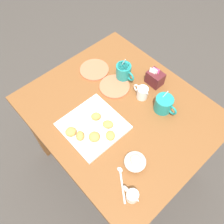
{
  "coord_description": "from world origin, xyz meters",
  "views": [
    {
      "loc": [
        0.49,
        -0.5,
        1.75
      ],
      "look_at": [
        -0.01,
        -0.05,
        0.73
      ],
      "focal_mm": 37.78,
      "sensor_mm": 36.0,
      "label": 1
    }
  ],
  "objects_px": {
    "coffee_mug_teal_right": "(164,104)",
    "beignet_1": "(71,132)",
    "beignet_2": "(80,136)",
    "sugar_caddy": "(155,78)",
    "beignet_5": "(94,137)",
    "pastry_plate_square": "(93,126)",
    "saucer_coral_right": "(94,70)",
    "coffee_mug_teal_left": "(124,72)",
    "beignet_4": "(110,136)",
    "cream_pitcher_white": "(142,92)",
    "beignet_3": "(96,116)",
    "saucer_coral_left": "(115,86)",
    "chocolate_sauce_pitcher": "(132,196)",
    "beignet_0": "(108,124)",
    "dining_table": "(119,121)",
    "ice_cream_bowl": "(135,161)"
  },
  "relations": [
    {
      "from": "coffee_mug_teal_right",
      "to": "beignet_1",
      "type": "distance_m",
      "value": 0.49
    },
    {
      "from": "coffee_mug_teal_right",
      "to": "beignet_2",
      "type": "bearing_deg",
      "value": -109.68
    },
    {
      "from": "sugar_caddy",
      "to": "beignet_5",
      "type": "bearing_deg",
      "value": -83.74
    },
    {
      "from": "pastry_plate_square",
      "to": "saucer_coral_right",
      "type": "height_order",
      "value": "pastry_plate_square"
    },
    {
      "from": "coffee_mug_teal_left",
      "to": "beignet_4",
      "type": "relative_size",
      "value": 2.71
    },
    {
      "from": "cream_pitcher_white",
      "to": "beignet_3",
      "type": "bearing_deg",
      "value": -100.64
    },
    {
      "from": "saucer_coral_left",
      "to": "beignet_2",
      "type": "distance_m",
      "value": 0.37
    },
    {
      "from": "beignet_3",
      "to": "coffee_mug_teal_left",
      "type": "bearing_deg",
      "value": 110.65
    },
    {
      "from": "coffee_mug_teal_right",
      "to": "chocolate_sauce_pitcher",
      "type": "relative_size",
      "value": 1.44
    },
    {
      "from": "coffee_mug_teal_left",
      "to": "beignet_0",
      "type": "xyz_separation_m",
      "value": [
        0.19,
        -0.29,
        -0.02
      ]
    },
    {
      "from": "beignet_2",
      "to": "beignet_1",
      "type": "bearing_deg",
      "value": -157.75
    },
    {
      "from": "sugar_caddy",
      "to": "chocolate_sauce_pitcher",
      "type": "distance_m",
      "value": 0.66
    },
    {
      "from": "beignet_4",
      "to": "beignet_5",
      "type": "height_order",
      "value": "beignet_5"
    },
    {
      "from": "coffee_mug_teal_right",
      "to": "beignet_2",
      "type": "height_order",
      "value": "coffee_mug_teal_right"
    },
    {
      "from": "dining_table",
      "to": "coffee_mug_teal_right",
      "type": "height_order",
      "value": "coffee_mug_teal_right"
    },
    {
      "from": "dining_table",
      "to": "beignet_4",
      "type": "relative_size",
      "value": 18.13
    },
    {
      "from": "dining_table",
      "to": "pastry_plate_square",
      "type": "relative_size",
      "value": 3.41
    },
    {
      "from": "beignet_0",
      "to": "beignet_3",
      "type": "height_order",
      "value": "beignet_3"
    },
    {
      "from": "saucer_coral_left",
      "to": "beignet_1",
      "type": "bearing_deg",
      "value": -77.37
    },
    {
      "from": "chocolate_sauce_pitcher",
      "to": "beignet_4",
      "type": "bearing_deg",
      "value": 155.72
    },
    {
      "from": "dining_table",
      "to": "coffee_mug_teal_left",
      "type": "bearing_deg",
      "value": 131.29
    },
    {
      "from": "beignet_3",
      "to": "dining_table",
      "type": "bearing_deg",
      "value": 76.69
    },
    {
      "from": "saucer_coral_right",
      "to": "beignet_2",
      "type": "bearing_deg",
      "value": -48.56
    },
    {
      "from": "coffee_mug_teal_right",
      "to": "chocolate_sauce_pitcher",
      "type": "xyz_separation_m",
      "value": [
        0.21,
        -0.44,
        -0.02
      ]
    },
    {
      "from": "sugar_caddy",
      "to": "saucer_coral_left",
      "type": "height_order",
      "value": "sugar_caddy"
    },
    {
      "from": "chocolate_sauce_pitcher",
      "to": "saucer_coral_left",
      "type": "distance_m",
      "value": 0.61
    },
    {
      "from": "ice_cream_bowl",
      "to": "beignet_1",
      "type": "relative_size",
      "value": 1.82
    },
    {
      "from": "pastry_plate_square",
      "to": "coffee_mug_teal_left",
      "type": "relative_size",
      "value": 1.96
    },
    {
      "from": "beignet_1",
      "to": "beignet_5",
      "type": "height_order",
      "value": "beignet_5"
    },
    {
      "from": "coffee_mug_teal_right",
      "to": "cream_pitcher_white",
      "type": "height_order",
      "value": "coffee_mug_teal_right"
    },
    {
      "from": "ice_cream_bowl",
      "to": "saucer_coral_right",
      "type": "relative_size",
      "value": 0.59
    },
    {
      "from": "ice_cream_bowl",
      "to": "saucer_coral_right",
      "type": "xyz_separation_m",
      "value": [
        -0.57,
        0.24,
        -0.03
      ]
    },
    {
      "from": "beignet_2",
      "to": "beignet_4",
      "type": "xyz_separation_m",
      "value": [
        0.1,
        0.11,
        -0.0
      ]
    },
    {
      "from": "sugar_caddy",
      "to": "beignet_1",
      "type": "relative_size",
      "value": 1.91
    },
    {
      "from": "saucer_coral_left",
      "to": "beignet_5",
      "type": "distance_m",
      "value": 0.35
    },
    {
      "from": "saucer_coral_right",
      "to": "beignet_2",
      "type": "xyz_separation_m",
      "value": [
        0.3,
        -0.34,
        0.03
      ]
    },
    {
      "from": "chocolate_sauce_pitcher",
      "to": "saucer_coral_left",
      "type": "bearing_deg",
      "value": 144.11
    },
    {
      "from": "pastry_plate_square",
      "to": "beignet_3",
      "type": "height_order",
      "value": "beignet_3"
    },
    {
      "from": "cream_pitcher_white",
      "to": "beignet_5",
      "type": "height_order",
      "value": "cream_pitcher_white"
    },
    {
      "from": "sugar_caddy",
      "to": "beignet_0",
      "type": "distance_m",
      "value": 0.39
    },
    {
      "from": "sugar_caddy",
      "to": "beignet_0",
      "type": "height_order",
      "value": "sugar_caddy"
    },
    {
      "from": "saucer_coral_left",
      "to": "coffee_mug_teal_left",
      "type": "bearing_deg",
      "value": 100.82
    },
    {
      "from": "pastry_plate_square",
      "to": "saucer_coral_right",
      "type": "bearing_deg",
      "value": 138.98
    },
    {
      "from": "dining_table",
      "to": "saucer_coral_left",
      "type": "relative_size",
      "value": 5.64
    },
    {
      "from": "coffee_mug_teal_left",
      "to": "beignet_1",
      "type": "bearing_deg",
      "value": -77.71
    },
    {
      "from": "saucer_coral_left",
      "to": "beignet_5",
      "type": "xyz_separation_m",
      "value": [
        0.18,
        -0.3,
        0.03
      ]
    },
    {
      "from": "chocolate_sauce_pitcher",
      "to": "saucer_coral_left",
      "type": "relative_size",
      "value": 0.54
    },
    {
      "from": "dining_table",
      "to": "chocolate_sauce_pitcher",
      "type": "height_order",
      "value": "chocolate_sauce_pitcher"
    },
    {
      "from": "pastry_plate_square",
      "to": "beignet_1",
      "type": "bearing_deg",
      "value": -108.39
    },
    {
      "from": "dining_table",
      "to": "ice_cream_bowl",
      "type": "xyz_separation_m",
      "value": [
        0.27,
        -0.16,
        0.16
      ]
    }
  ]
}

